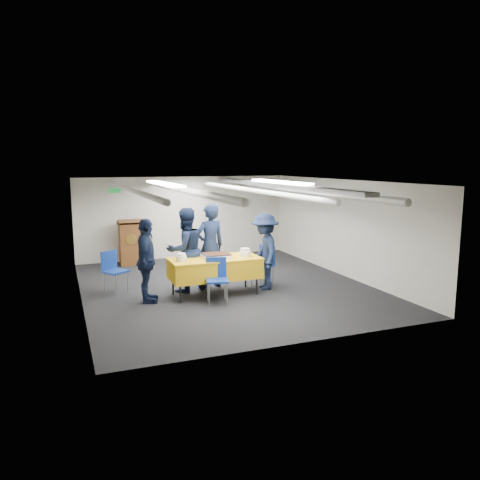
% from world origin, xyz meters
% --- Properties ---
extents(ground, '(7.00, 7.00, 0.00)m').
position_xyz_m(ground, '(0.00, 0.00, 0.00)').
color(ground, black).
rests_on(ground, ground).
extents(room_shell, '(6.00, 7.00, 2.30)m').
position_xyz_m(room_shell, '(0.09, 0.41, 1.81)').
color(room_shell, beige).
rests_on(room_shell, ground).
extents(serving_table, '(1.85, 0.86, 0.77)m').
position_xyz_m(serving_table, '(-0.41, -0.53, 0.56)').
color(serving_table, black).
rests_on(serving_table, ground).
extents(sheet_cake, '(0.56, 0.44, 0.10)m').
position_xyz_m(sheet_cake, '(-0.38, -0.53, 0.82)').
color(sheet_cake, white).
rests_on(sheet_cake, serving_table).
extents(plate_stack_left, '(0.20, 0.20, 0.16)m').
position_xyz_m(plate_stack_left, '(-1.11, -0.58, 0.84)').
color(plate_stack_left, white).
rests_on(plate_stack_left, serving_table).
extents(plate_stack_right, '(0.23, 0.23, 0.17)m').
position_xyz_m(plate_stack_right, '(0.25, -0.58, 0.85)').
color(plate_stack_right, white).
rests_on(plate_stack_right, serving_table).
extents(podium, '(0.62, 0.53, 1.25)m').
position_xyz_m(podium, '(-1.60, 3.05, 0.61)').
color(podium, brown).
rests_on(podium, ground).
extents(chair_near, '(0.50, 0.50, 0.87)m').
position_xyz_m(chair_near, '(-0.53, -1.02, 0.53)').
color(chair_near, gray).
rests_on(chair_near, ground).
extents(chair_right, '(0.58, 0.58, 0.87)m').
position_xyz_m(chair_right, '(0.88, -0.15, 0.53)').
color(chair_right, gray).
rests_on(chair_right, ground).
extents(chair_left, '(0.58, 0.58, 0.87)m').
position_xyz_m(chair_left, '(-2.34, 0.44, 0.53)').
color(chair_left, gray).
rests_on(chair_left, ground).
extents(sailor_a, '(0.74, 0.56, 1.83)m').
position_xyz_m(sailor_a, '(-0.32, 0.06, 0.92)').
color(sailor_a, black).
rests_on(sailor_a, ground).
extents(sailor_b, '(1.02, 0.89, 1.77)m').
position_xyz_m(sailor_b, '(-0.89, -0.04, 0.89)').
color(sailor_b, black).
rests_on(sailor_b, ground).
extents(sailor_c, '(0.64, 1.03, 1.64)m').
position_xyz_m(sailor_c, '(-1.80, -0.56, 0.82)').
color(sailor_c, black).
rests_on(sailor_c, ground).
extents(sailor_d, '(0.81, 1.16, 1.64)m').
position_xyz_m(sailor_d, '(0.73, -0.47, 0.82)').
color(sailor_d, black).
rests_on(sailor_d, ground).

